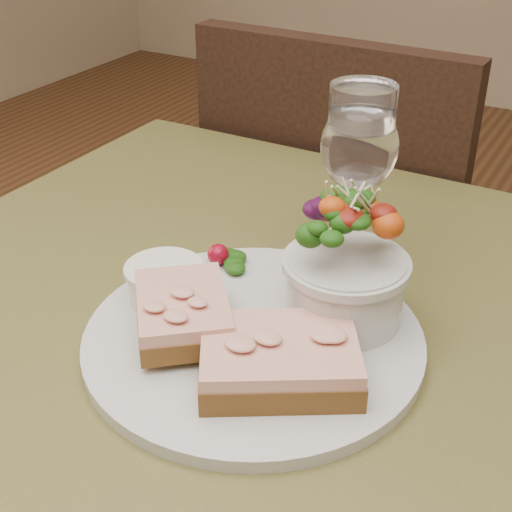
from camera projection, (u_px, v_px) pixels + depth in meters
The scene contains 9 objects.
cafe_table at pixel (250, 406), 0.71m from camera, with size 0.80×0.80×0.75m.
chair_far at pixel (353, 336), 1.39m from camera, with size 0.43×0.43×0.90m.
dinner_plate at pixel (253, 338), 0.63m from camera, with size 0.30×0.30×0.01m, color silver.
sandwich_front at pixel (279, 359), 0.57m from camera, with size 0.16×0.15×0.03m.
sandwich_back at pixel (183, 312), 0.61m from camera, with size 0.13×0.13×0.03m.
ramekin at pixel (165, 281), 0.66m from camera, with size 0.07×0.07×0.04m.
salad_bowl at pixel (347, 261), 0.61m from camera, with size 0.10×0.10×0.13m.
garnish at pixel (230, 257), 0.72m from camera, with size 0.05×0.04×0.02m.
wine_glass at pixel (359, 151), 0.69m from camera, with size 0.08×0.08×0.18m.
Camera 1 is at (0.27, -0.46, 1.14)m, focal length 50.00 mm.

